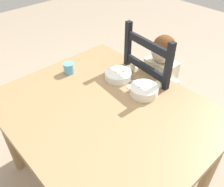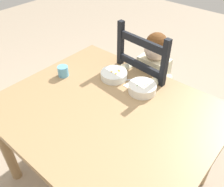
# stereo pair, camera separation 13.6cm
# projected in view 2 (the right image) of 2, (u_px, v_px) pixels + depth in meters

# --- Properties ---
(ground_plane) EXTENTS (8.00, 8.00, 0.00)m
(ground_plane) POSITION_uv_depth(u_px,v_px,m) (108.00, 178.00, 1.87)
(ground_plane) COLOR tan
(dining_table) EXTENTS (1.25, 1.03, 0.73)m
(dining_table) POSITION_uv_depth(u_px,v_px,m) (107.00, 120.00, 1.47)
(dining_table) COLOR #98764E
(dining_table) RESTS_ON ground
(dining_chair) EXTENTS (0.46, 0.46, 1.05)m
(dining_chair) POSITION_uv_depth(u_px,v_px,m) (148.00, 91.00, 1.92)
(dining_chair) COLOR black
(dining_chair) RESTS_ON ground
(child_figure) EXTENTS (0.32, 0.31, 0.98)m
(child_figure) POSITION_uv_depth(u_px,v_px,m) (151.00, 75.00, 1.82)
(child_figure) COLOR beige
(child_figure) RESTS_ON ground
(bowl_of_peas) EXTENTS (0.18, 0.18, 0.06)m
(bowl_of_peas) POSITION_uv_depth(u_px,v_px,m) (142.00, 88.00, 1.52)
(bowl_of_peas) COLOR white
(bowl_of_peas) RESTS_ON dining_table
(bowl_of_carrots) EXTENTS (0.18, 0.18, 0.05)m
(bowl_of_carrots) POSITION_uv_depth(u_px,v_px,m) (114.00, 75.00, 1.64)
(bowl_of_carrots) COLOR white
(bowl_of_carrots) RESTS_ON dining_table
(spoon) EXTENTS (0.11, 0.12, 0.01)m
(spoon) POSITION_uv_depth(u_px,v_px,m) (127.00, 80.00, 1.63)
(spoon) COLOR silver
(spoon) RESTS_ON dining_table
(drinking_cup) EXTENTS (0.07, 0.07, 0.07)m
(drinking_cup) POSITION_uv_depth(u_px,v_px,m) (63.00, 71.00, 1.66)
(drinking_cup) COLOR #5BA3CC
(drinking_cup) RESTS_ON dining_table
(paper_napkin) EXTENTS (0.15, 0.14, 0.00)m
(paper_napkin) POSITION_uv_depth(u_px,v_px,m) (138.00, 86.00, 1.59)
(paper_napkin) COLOR white
(paper_napkin) RESTS_ON dining_table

